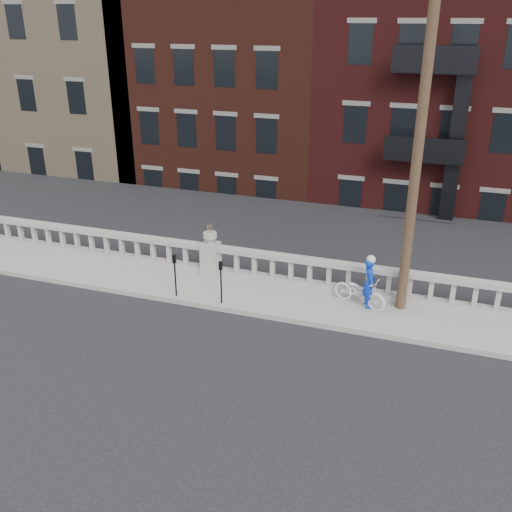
{
  "coord_description": "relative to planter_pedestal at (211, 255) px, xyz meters",
  "views": [
    {
      "loc": [
        6.97,
        -11.84,
        8.21
      ],
      "look_at": [
        1.83,
        3.2,
        1.36
      ],
      "focal_mm": 40.0,
      "sensor_mm": 36.0,
      "label": 1
    }
  ],
  "objects": [
    {
      "name": "lower_level",
      "position": [
        0.56,
        19.09,
        1.8
      ],
      "size": [
        80.0,
        44.0,
        20.8
      ],
      "color": "#605E59",
      "rests_on": "ground"
    },
    {
      "name": "utility_pole",
      "position": [
        6.2,
        -0.35,
        4.41
      ],
      "size": [
        1.6,
        0.28,
        10.0
      ],
      "color": "#422D1E",
      "rests_on": "sidewalk"
    },
    {
      "name": "planter_pedestal",
      "position": [
        0.0,
        0.0,
        0.0
      ],
      "size": [
        0.55,
        0.55,
        1.76
      ],
      "color": "gray",
      "rests_on": "sidewalk"
    },
    {
      "name": "bicycle",
      "position": [
        5.02,
        -0.58,
        -0.24
      ],
      "size": [
        1.79,
        1.14,
        0.89
      ],
      "primitive_type": "imported",
      "rotation": [
        0.0,
        0.0,
        1.21
      ],
      "color": "white",
      "rests_on": "sidewalk"
    },
    {
      "name": "parking_meter_c",
      "position": [
        -0.4,
        -1.8,
        0.17
      ],
      "size": [
        0.1,
        0.09,
        1.36
      ],
      "color": "black",
      "rests_on": "sidewalk"
    },
    {
      "name": "sidewalk",
      "position": [
        0.0,
        -0.95,
        -0.76
      ],
      "size": [
        32.0,
        2.2,
        0.15
      ],
      "primitive_type": "cube",
      "color": "gray",
      "rests_on": "ground"
    },
    {
      "name": "cyclist",
      "position": [
        5.26,
        -0.57,
        0.08
      ],
      "size": [
        0.54,
        0.65,
        1.52
      ],
      "primitive_type": "imported",
      "rotation": [
        0.0,
        0.0,
        1.94
      ],
      "color": "#0D35CB",
      "rests_on": "sidewalk"
    },
    {
      "name": "balustrade",
      "position": [
        0.0,
        0.0,
        -0.19
      ],
      "size": [
        28.0,
        0.34,
        1.03
      ],
      "color": "gray",
      "rests_on": "sidewalk"
    },
    {
      "name": "parking_meter_d",
      "position": [
        1.1,
        -1.8,
        0.17
      ],
      "size": [
        0.1,
        0.09,
        1.36
      ],
      "color": "black",
      "rests_on": "sidewalk"
    },
    {
      "name": "ground",
      "position": [
        0.0,
        -3.95,
        -0.83
      ],
      "size": [
        120.0,
        120.0,
        0.0
      ],
      "primitive_type": "plane",
      "color": "black",
      "rests_on": "ground"
    }
  ]
}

